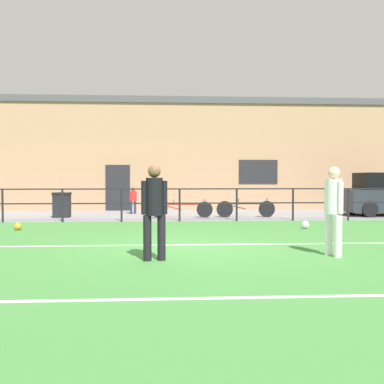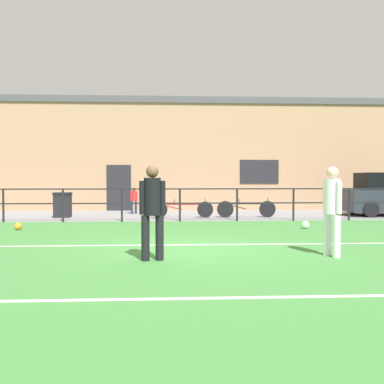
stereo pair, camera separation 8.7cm
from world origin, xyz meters
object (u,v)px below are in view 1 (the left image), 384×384
object	(u,v)px
soccer_ball_spare	(305,225)
soccer_ball_match	(18,226)
trash_bin_0	(62,205)
bicycle_parked_2	(182,209)
bicycle_parked_3	(246,209)
player_goalkeeper	(154,206)
player_striker	(334,205)
spectator_child	(133,199)

from	to	relation	value
soccer_ball_spare	soccer_ball_match	bearing A→B (deg)	179.15
soccer_ball_spare	trash_bin_0	xyz separation A→B (m)	(-8.06, 4.02, 0.38)
bicycle_parked_2	bicycle_parked_3	xyz separation A→B (m)	(2.42, 0.00, 0.01)
trash_bin_0	player_goalkeeper	bearing A→B (deg)	-67.44
soccer_ball_match	bicycle_parked_2	world-z (taller)	bicycle_parked_2
player_goalkeeper	player_striker	bearing A→B (deg)	-4.36
bicycle_parked_3	bicycle_parked_2	bearing A→B (deg)	180.00
spectator_child	trash_bin_0	size ratio (longest dim) A/B	1.18
spectator_child	trash_bin_0	world-z (taller)	spectator_child
spectator_child	bicycle_parked_3	distance (m)	4.78
spectator_child	bicycle_parked_2	xyz separation A→B (m)	(1.94, -1.94, -0.32)
soccer_ball_match	trash_bin_0	xyz separation A→B (m)	(0.37, 3.89, 0.39)
spectator_child	trash_bin_0	distance (m)	2.99
soccer_ball_spare	bicycle_parked_3	bearing A→B (deg)	107.34
player_striker	bicycle_parked_2	size ratio (longest dim) A/B	0.75
bicycle_parked_2	trash_bin_0	xyz separation A→B (m)	(-4.50, 0.40, 0.16)
bicycle_parked_2	trash_bin_0	world-z (taller)	trash_bin_0
spectator_child	trash_bin_0	bearing A→B (deg)	10.71
soccer_ball_spare	bicycle_parked_2	xyz separation A→B (m)	(-3.55, 3.62, 0.22)
soccer_ball_match	trash_bin_0	world-z (taller)	trash_bin_0
soccer_ball_spare	spectator_child	bearing A→B (deg)	134.66
soccer_ball_match	bicycle_parked_3	world-z (taller)	bicycle_parked_3
player_striker	soccer_ball_match	bearing A→B (deg)	-142.51
player_striker	bicycle_parked_3	world-z (taller)	player_striker
player_striker	trash_bin_0	size ratio (longest dim) A/B	1.84
soccer_ball_match	trash_bin_0	size ratio (longest dim) A/B	0.23
soccer_ball_match	soccer_ball_spare	size ratio (longest dim) A/B	0.93
player_goalkeeper	spectator_child	world-z (taller)	player_goalkeeper
player_striker	trash_bin_0	xyz separation A→B (m)	(-7.12, 8.63, -0.49)
spectator_child	trash_bin_0	xyz separation A→B (m)	(-2.56, -1.54, -0.16)
soccer_ball_match	spectator_child	world-z (taller)	spectator_child
soccer_ball_match	soccer_ball_spare	distance (m)	8.43
trash_bin_0	soccer_ball_spare	bearing A→B (deg)	-26.51
player_goalkeeper	trash_bin_0	world-z (taller)	player_goalkeeper
bicycle_parked_3	trash_bin_0	xyz separation A→B (m)	(-6.93, 0.40, 0.15)
soccer_ball_spare	trash_bin_0	bearing A→B (deg)	153.49
player_striker	spectator_child	world-z (taller)	player_striker
player_goalkeeper	soccer_ball_match	world-z (taller)	player_goalkeeper
player_goalkeeper	soccer_ball_spare	xyz separation A→B (m)	(4.37, 4.84, -0.88)
soccer_ball_spare	bicycle_parked_2	bearing A→B (deg)	134.47
player_striker	soccer_ball_match	xyz separation A→B (m)	(-7.49, 4.73, -0.87)
player_striker	soccer_ball_spare	world-z (taller)	player_striker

